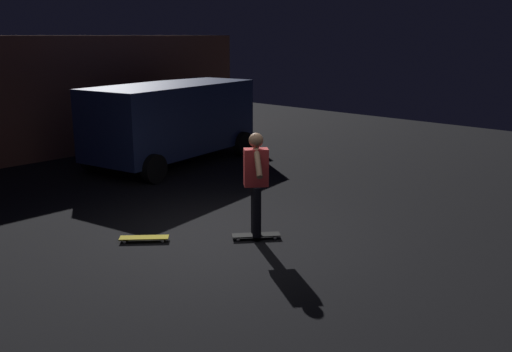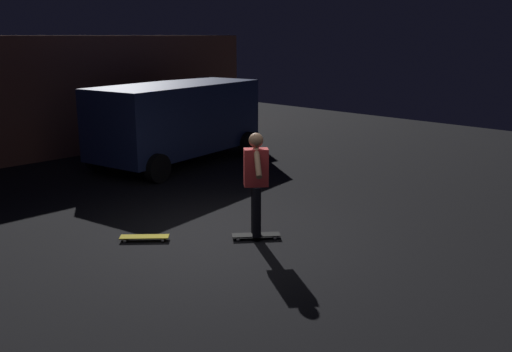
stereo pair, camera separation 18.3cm
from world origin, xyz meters
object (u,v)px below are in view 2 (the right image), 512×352
(skateboard_ridden, at_px, (256,235))
(skateboard_spare, at_px, (144,237))
(skater, at_px, (256,177))
(parked_van, at_px, (177,118))

(skateboard_ridden, xyz_separation_m, skateboard_spare, (-1.33, 1.22, 0.00))
(skateboard_ridden, relative_size, skateboard_spare, 1.03)
(skater, bearing_deg, skateboard_spare, 137.47)
(parked_van, bearing_deg, skateboard_ridden, -115.41)
(skateboard_ridden, height_order, skateboard_spare, same)
(parked_van, bearing_deg, skater, -115.41)
(skateboard_spare, xyz_separation_m, skater, (1.33, -1.22, 0.98))
(skateboard_spare, height_order, skater, skater)
(skateboard_spare, distance_m, skater, 2.05)
(skateboard_ridden, bearing_deg, parked_van, 64.59)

